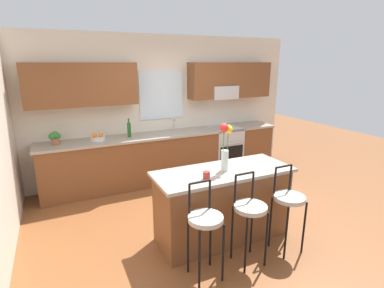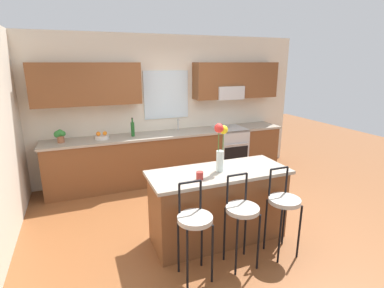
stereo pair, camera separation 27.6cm
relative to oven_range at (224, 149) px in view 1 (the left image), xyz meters
name	(u,v)px [view 1 (the left image)]	position (x,y,z in m)	size (l,w,h in m)	color
ground_plane	(210,219)	(-1.23, -1.68, -0.46)	(14.00, 14.00, 0.00)	brown
back_wall_assembly	(163,100)	(-1.20, 0.31, 1.05)	(5.60, 0.50, 2.70)	beige
counter_run	(168,156)	(-1.23, 0.02, 0.01)	(4.56, 0.64, 0.92)	brown
sink_faucet	(174,123)	(-1.04, 0.17, 0.60)	(0.02, 0.13, 0.23)	#B7BABC
oven_range	(224,149)	(0.00, 0.00, 0.00)	(0.60, 0.64, 0.92)	#B7BABC
kitchen_island	(223,204)	(-1.31, -2.12, 0.00)	(1.74, 0.70, 0.92)	brown
bar_stool_near	(205,223)	(-1.86, -2.69, 0.18)	(0.36, 0.36, 1.04)	black
bar_stool_middle	(250,211)	(-1.31, -2.69, 0.18)	(0.36, 0.36, 1.04)	black
bar_stool_far	(289,202)	(-0.76, -2.69, 0.18)	(0.36, 0.36, 1.04)	black
flower_vase	(225,144)	(-1.30, -2.13, 0.80)	(0.18, 0.12, 0.60)	silver
mug_ceramic	(206,175)	(-1.63, -2.28, 0.51)	(0.08, 0.08, 0.09)	#A52D28
fruit_bowl_oranges	(98,138)	(-2.49, 0.02, 0.50)	(0.24, 0.24, 0.13)	silver
bottle_olive_oil	(129,130)	(-1.95, 0.02, 0.60)	(0.06, 0.06, 0.34)	#1E5923
potted_plant_small	(55,137)	(-3.15, 0.03, 0.59)	(0.19, 0.13, 0.22)	#9E5B3D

